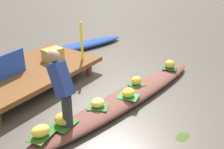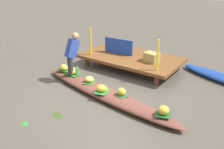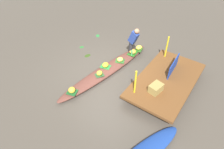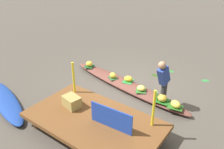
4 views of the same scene
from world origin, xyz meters
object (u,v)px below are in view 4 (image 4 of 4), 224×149
at_px(banana_bunch_1, 141,88).
at_px(produce_crate, 72,102).
at_px(vendor_boat, 125,85).
at_px(banana_bunch_0, 162,98).
at_px(banana_bunch_4, 89,64).
at_px(banana_bunch_2, 176,104).
at_px(moored_boat, 6,101).
at_px(banana_bunch_3, 113,75).
at_px(banana_bunch_5, 128,79).
at_px(vendor_person, 163,78).
at_px(water_bottle, 157,96).
at_px(market_banner, 111,118).

relative_size(banana_bunch_1, produce_crate, 0.57).
distance_m(vendor_boat, banana_bunch_0, 1.45).
xyz_separation_m(banana_bunch_4, produce_crate, (-1.48, 2.34, 0.22)).
bearing_deg(banana_bunch_2, banana_bunch_1, -10.38).
distance_m(moored_boat, banana_bunch_3, 3.28).
relative_size(banana_bunch_3, banana_bunch_5, 0.82).
height_order(vendor_boat, vendor_person, vendor_person).
bearing_deg(banana_bunch_0, vendor_boat, -12.30).
distance_m(banana_bunch_0, water_bottle, 0.15).
height_order(banana_bunch_3, banana_bunch_4, banana_bunch_4).
bearing_deg(banana_bunch_2, banana_bunch_4, -9.45).
bearing_deg(banana_bunch_1, water_bottle, 162.66).
xyz_separation_m(banana_bunch_4, water_bottle, (-2.96, 0.56, 0.02)).
bearing_deg(produce_crate, market_banner, 177.28).
bearing_deg(water_bottle, banana_bunch_4, -10.71).
relative_size(banana_bunch_5, water_bottle, 1.10).
distance_m(banana_bunch_5, market_banner, 2.52).
height_order(moored_boat, vendor_person, vendor_person).
xyz_separation_m(vendor_boat, banana_bunch_5, (-0.04, -0.10, 0.19)).
height_order(moored_boat, water_bottle, water_bottle).
relative_size(banana_bunch_3, market_banner, 0.22).
bearing_deg(vendor_person, vendor_boat, -12.61).
xyz_separation_m(banana_bunch_0, market_banner, (0.36, 1.88, 0.33)).
bearing_deg(water_bottle, banana_bunch_3, -10.87).
xyz_separation_m(banana_bunch_0, banana_bunch_5, (1.36, -0.41, -0.01)).
height_order(vendor_boat, banana_bunch_2, banana_bunch_2).
height_order(vendor_boat, moored_boat, vendor_boat).
bearing_deg(banana_bunch_5, water_bottle, 159.66).
bearing_deg(produce_crate, banana_bunch_4, -57.65).
bearing_deg(market_banner, banana_bunch_3, -58.85).
distance_m(vendor_boat, market_banner, 2.48).
height_order(water_bottle, produce_crate, produce_crate).
xyz_separation_m(banana_bunch_4, market_banner, (-2.75, 2.40, 0.33)).
distance_m(banana_bunch_4, banana_bunch_5, 1.75).
distance_m(vendor_boat, vendor_person, 1.62).
relative_size(banana_bunch_5, market_banner, 0.26).
relative_size(banana_bunch_4, banana_bunch_5, 0.88).
bearing_deg(moored_boat, vendor_boat, -111.17).
bearing_deg(vendor_person, banana_bunch_1, -11.33).
xyz_separation_m(banana_bunch_1, banana_bunch_2, (-1.15, 0.21, 0.01)).
distance_m(vendor_boat, banana_bunch_4, 1.73).
bearing_deg(banana_bunch_5, market_banner, 113.60).
relative_size(moored_boat, banana_bunch_4, 11.20).
height_order(vendor_boat, produce_crate, produce_crate).
bearing_deg(banana_bunch_2, vendor_boat, -11.71).
height_order(banana_bunch_2, market_banner, market_banner).
distance_m(banana_bunch_3, vendor_person, 1.97).
height_order(banana_bunch_0, banana_bunch_2, banana_bunch_0).
bearing_deg(vendor_boat, banana_bunch_2, 177.15).
distance_m(banana_bunch_1, water_bottle, 0.63).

